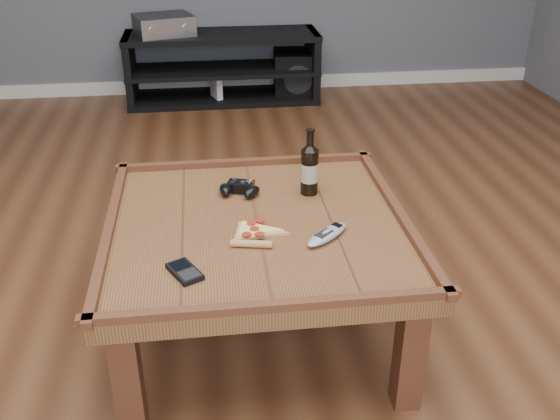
{
  "coord_description": "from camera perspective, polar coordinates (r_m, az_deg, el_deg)",
  "views": [
    {
      "loc": [
        -0.15,
        -1.82,
        1.46
      ],
      "look_at": [
        0.07,
        -0.05,
        0.52
      ],
      "focal_mm": 40.0,
      "sensor_mm": 36.0,
      "label": 1
    }
  ],
  "objects": [
    {
      "name": "media_console",
      "position": [
        4.74,
        -5.24,
        12.82
      ],
      "size": [
        1.4,
        0.45,
        0.5
      ],
      "color": "black",
      "rests_on": "ground"
    },
    {
      "name": "game_console",
      "position": [
        4.72,
        -5.84,
        10.87
      ],
      "size": [
        0.15,
        0.19,
        0.22
      ],
      "rotation": [
        0.0,
        0.0,
        0.33
      ],
      "color": "gray",
      "rests_on": "ground"
    },
    {
      "name": "beer_bottle",
      "position": [
        2.25,
        2.72,
        3.86
      ],
      "size": [
        0.06,
        0.06,
        0.25
      ],
      "color": "black",
      "rests_on": "coffee_table"
    },
    {
      "name": "av_receiver",
      "position": [
        4.66,
        -10.57,
        16.31
      ],
      "size": [
        0.46,
        0.42,
        0.13
      ],
      "rotation": [
        0.0,
        0.0,
        0.29
      ],
      "color": "black",
      "rests_on": "media_console"
    },
    {
      "name": "pizza_slice",
      "position": [
        2.02,
        -2.38,
        -2.12
      ],
      "size": [
        0.19,
        0.26,
        0.02
      ],
      "rotation": [
        0.0,
        0.0,
        -0.2
      ],
      "color": "tan",
      "rests_on": "coffee_table"
    },
    {
      "name": "baseboard",
      "position": [
        5.02,
        -5.27,
        11.36
      ],
      "size": [
        5.0,
        0.02,
        0.1
      ],
      "primitive_type": "cube",
      "color": "silver",
      "rests_on": "ground"
    },
    {
      "name": "smartphone",
      "position": [
        1.84,
        -8.7,
        -5.58
      ],
      "size": [
        0.12,
        0.14,
        0.02
      ],
      "rotation": [
        0.0,
        0.0,
        0.48
      ],
      "color": "black",
      "rests_on": "coffee_table"
    },
    {
      "name": "ground",
      "position": [
        2.34,
        -1.89,
        -10.83
      ],
      "size": [
        6.0,
        6.0,
        0.0
      ],
      "primitive_type": "plane",
      "color": "#452413",
      "rests_on": "ground"
    },
    {
      "name": "subwoofer",
      "position": [
        4.85,
        1.53,
        12.35
      ],
      "size": [
        0.36,
        0.36,
        0.34
      ],
      "rotation": [
        0.0,
        0.0,
        -0.08
      ],
      "color": "black",
      "rests_on": "ground"
    },
    {
      "name": "coffee_table",
      "position": [
        2.12,
        -2.06,
        -2.56
      ],
      "size": [
        1.03,
        1.03,
        0.48
      ],
      "color": "#4F2D16",
      "rests_on": "ground"
    },
    {
      "name": "game_controller",
      "position": [
        2.28,
        -3.74,
        1.96
      ],
      "size": [
        0.16,
        0.14,
        0.05
      ],
      "rotation": [
        0.0,
        0.0,
        -0.31
      ],
      "color": "black",
      "rests_on": "coffee_table"
    },
    {
      "name": "remote_control",
      "position": [
        2.0,
        4.32,
        -2.23
      ],
      "size": [
        0.18,
        0.17,
        0.03
      ],
      "rotation": [
        0.0,
        0.0,
        -0.83
      ],
      "color": "#92969E",
      "rests_on": "coffee_table"
    }
  ]
}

